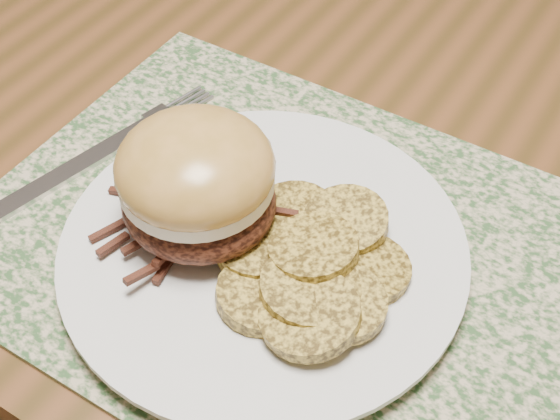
% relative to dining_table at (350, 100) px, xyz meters
% --- Properties ---
extents(ground, '(3.50, 3.50, 0.00)m').
position_rel_dining_table_xyz_m(ground, '(0.00, 0.00, -0.67)').
color(ground, '#4E321B').
rests_on(ground, ground).
extents(dining_table, '(1.50, 0.90, 0.75)m').
position_rel_dining_table_xyz_m(dining_table, '(0.00, 0.00, 0.00)').
color(dining_table, brown).
rests_on(dining_table, ground).
extents(placemat, '(0.45, 0.33, 0.00)m').
position_rel_dining_table_xyz_m(placemat, '(0.09, -0.26, 0.08)').
color(placemat, '#30522A').
rests_on(placemat, dining_table).
extents(dinner_plate, '(0.26, 0.26, 0.02)m').
position_rel_dining_table_xyz_m(dinner_plate, '(0.07, -0.27, 0.09)').
color(dinner_plate, silver).
rests_on(dinner_plate, placemat).
extents(pork_sandwich, '(0.14, 0.14, 0.08)m').
position_rel_dining_table_xyz_m(pork_sandwich, '(0.03, -0.28, 0.14)').
color(pork_sandwich, black).
rests_on(pork_sandwich, dinner_plate).
extents(roasted_potatoes, '(0.14, 0.16, 0.03)m').
position_rel_dining_table_xyz_m(roasted_potatoes, '(0.12, -0.28, 0.11)').
color(roasted_potatoes, gold).
rests_on(roasted_potatoes, dinner_plate).
extents(fork, '(0.07, 0.20, 0.00)m').
position_rel_dining_table_xyz_m(fork, '(-0.09, -0.25, 0.09)').
color(fork, silver).
rests_on(fork, placemat).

